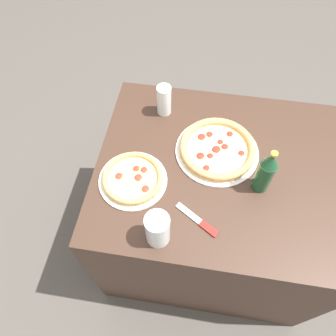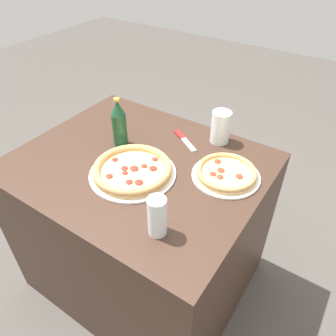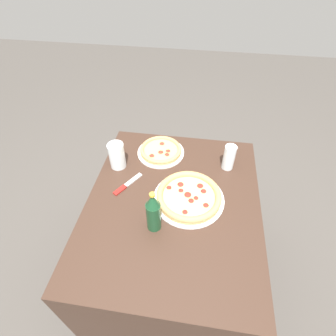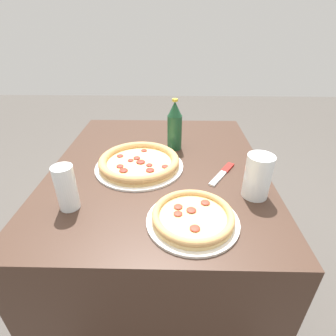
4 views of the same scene
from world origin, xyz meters
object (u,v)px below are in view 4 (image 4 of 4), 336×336
glass_cola (257,178)px  beer_bottle (175,126)px  knife (223,173)px  pizza_veggie (193,217)px  glass_iced_tea (67,190)px  pizza_salami (139,162)px

glass_cola → beer_bottle: (0.35, 0.26, 0.04)m
beer_bottle → knife: 0.30m
pizza_veggie → beer_bottle: size_ratio=1.20×
glass_iced_tea → knife: bearing=-67.5°
pizza_salami → glass_iced_tea: 0.31m
glass_iced_tea → beer_bottle: beer_bottle is taller
pizza_salami → beer_bottle: beer_bottle is taller
glass_iced_tea → pizza_salami: bearing=-36.5°
glass_cola → glass_iced_tea: 0.58m
pizza_salami → glass_cola: glass_cola is taller
knife → glass_cola: bearing=-148.8°
pizza_salami → glass_iced_tea: size_ratio=2.39×
glass_iced_tea → knife: glass_iced_tea is taller
beer_bottle → knife: beer_bottle is taller
glass_cola → pizza_veggie: bearing=122.8°
glass_cola → knife: size_ratio=0.87×
glass_cola → beer_bottle: 0.44m
pizza_veggie → knife: (0.27, -0.13, -0.01)m
pizza_salami → glass_cola: 0.43m
glass_cola → glass_iced_tea: (-0.07, 0.58, -0.00)m
pizza_veggie → glass_cola: bearing=-57.2°
pizza_veggie → knife: size_ratio=1.59×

